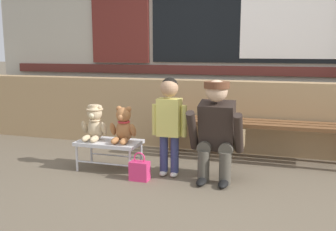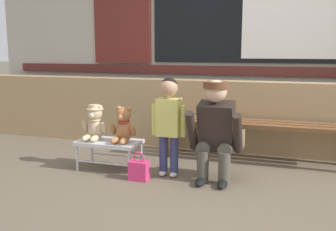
# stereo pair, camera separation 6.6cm
# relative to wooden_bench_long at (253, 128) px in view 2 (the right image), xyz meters

# --- Properties ---
(ground_plane) EXTENTS (60.00, 60.00, 0.00)m
(ground_plane) POSITION_rel_wooden_bench_long_xyz_m (-0.23, -1.06, -0.37)
(ground_plane) COLOR brown
(brick_low_wall) EXTENTS (7.19, 0.25, 0.85)m
(brick_low_wall) POSITION_rel_wooden_bench_long_xyz_m (-0.23, 0.37, 0.05)
(brick_low_wall) COLOR tan
(brick_low_wall) RESTS_ON ground
(shop_facade) EXTENTS (7.34, 0.26, 3.21)m
(shop_facade) POSITION_rel_wooden_bench_long_xyz_m (-0.23, 0.88, 1.25)
(shop_facade) COLOR #B7B2A3
(shop_facade) RESTS_ON ground
(wooden_bench_long) EXTENTS (2.10, 0.40, 0.44)m
(wooden_bench_long) POSITION_rel_wooden_bench_long_xyz_m (0.00, 0.00, 0.00)
(wooden_bench_long) COLOR brown
(wooden_bench_long) RESTS_ON ground
(small_display_bench) EXTENTS (0.64, 0.36, 0.30)m
(small_display_bench) POSITION_rel_wooden_bench_long_xyz_m (-1.36, -0.78, -0.11)
(small_display_bench) COLOR silver
(small_display_bench) RESTS_ON ground
(teddy_bear_with_hat) EXTENTS (0.28, 0.27, 0.36)m
(teddy_bear_with_hat) POSITION_rel_wooden_bench_long_xyz_m (-1.52, -0.77, 0.10)
(teddy_bear_with_hat) COLOR #CCB289
(teddy_bear_with_hat) RESTS_ON small_display_bench
(teddy_bear_plain) EXTENTS (0.28, 0.26, 0.36)m
(teddy_bear_plain) POSITION_rel_wooden_bench_long_xyz_m (-1.20, -0.77, 0.09)
(teddy_bear_plain) COLOR #A86B3D
(teddy_bear_plain) RESTS_ON small_display_bench
(child_standing) EXTENTS (0.35, 0.18, 0.96)m
(child_standing) POSITION_rel_wooden_bench_long_xyz_m (-0.72, -0.78, 0.22)
(child_standing) COLOR navy
(child_standing) RESTS_ON ground
(adult_crouching) EXTENTS (0.50, 0.49, 0.95)m
(adult_crouching) POSITION_rel_wooden_bench_long_xyz_m (-0.25, -0.78, 0.11)
(adult_crouching) COLOR #4C473D
(adult_crouching) RESTS_ON ground
(handbag_on_ground) EXTENTS (0.18, 0.11, 0.27)m
(handbag_on_ground) POSITION_rel_wooden_bench_long_xyz_m (-0.95, -0.99, -0.28)
(handbag_on_ground) COLOR #E53370
(handbag_on_ground) RESTS_ON ground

